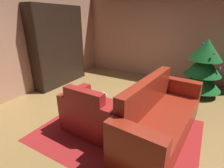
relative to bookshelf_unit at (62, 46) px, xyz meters
The scene contains 11 objects.
ground_plane 2.82m from the bookshelf_unit, 20.65° to the right, with size 6.66×6.66×0.00m, color olive.
wall_back 3.10m from the bookshelf_unit, 37.68° to the left, with size 5.46×0.06×2.73m, color tan.
wall_left 1.00m from the bookshelf_unit, 105.65° to the right, with size 0.06×5.67×2.73m, color tan.
area_rug 3.05m from the bookshelf_unit, 28.08° to the right, with size 2.54×2.05×0.01m, color maroon.
bookshelf_unit is the anchor object (origin of this frame).
armchair_red 2.75m from the bookshelf_unit, 35.31° to the right, with size 1.06×0.72×0.85m.
couch_red 3.43m from the bookshelf_unit, 19.89° to the right, with size 0.92×2.15×0.95m.
coffee_table 2.98m from the bookshelf_unit, 25.78° to the right, with size 0.64×0.64×0.41m.
book_stack_on_table 2.96m from the bookshelf_unit, 27.11° to the right, with size 0.22×0.18×0.09m.
bottle_on_table 3.12m from the bookshelf_unit, 25.62° to the right, with size 0.07×0.07×0.27m.
decorated_tree 3.74m from the bookshelf_unit, 15.42° to the left, with size 0.95×0.95×1.37m.
Camera 1 is at (1.20, -2.62, 1.82)m, focal length 27.42 mm.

